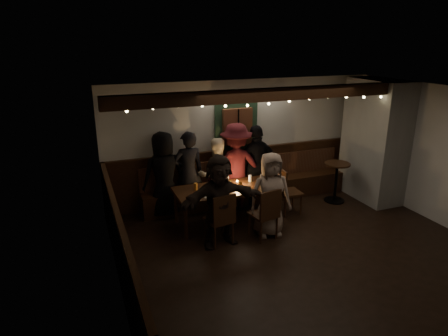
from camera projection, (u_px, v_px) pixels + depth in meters
name	position (u px, v px, depth m)	size (l,w,h in m)	color
room	(313.00, 159.00, 8.06)	(6.02, 5.01, 2.62)	black
dining_table	(228.00, 191.00, 7.55)	(2.01, 0.86, 0.87)	black
chair_near_left	(222.00, 217.00, 6.76)	(0.49, 0.49, 0.95)	black
chair_near_right	(267.00, 211.00, 6.95)	(0.50, 0.50, 0.95)	black
chair_end	(286.00, 188.00, 7.99)	(0.45, 0.45, 0.96)	black
high_top	(336.00, 177.00, 8.59)	(0.54, 0.54, 0.87)	black
person_a	(164.00, 175.00, 7.82)	(0.84, 0.55, 1.72)	black
person_b	(188.00, 173.00, 7.97)	(0.62, 0.41, 1.69)	black
person_c	(216.00, 175.00, 8.10)	(0.75, 0.58, 1.53)	beige
person_d	(236.00, 166.00, 8.20)	(1.16, 0.67, 1.79)	#3C0F14
person_e	(257.00, 166.00, 8.36)	(1.01, 0.42, 1.72)	black
person_f	(219.00, 201.00, 6.70)	(1.50, 0.48, 1.61)	black
person_g	(270.00, 195.00, 7.07)	(0.75, 0.49, 1.54)	gray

